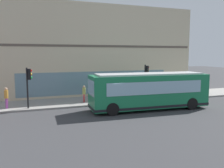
{
  "coord_description": "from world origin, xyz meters",
  "views": [
    {
      "loc": [
        -17.69,
        7.4,
        4.62
      ],
      "look_at": [
        2.57,
        -0.06,
        1.95
      ],
      "focal_mm": 38.38,
      "sensor_mm": 36.0,
      "label": 1
    }
  ],
  "objects_px": {
    "fire_hydrant": "(122,97)",
    "pedestrian_near_building_entrance": "(84,93)",
    "city_bus_nearside": "(149,91)",
    "pedestrian_by_light_pole": "(138,86)",
    "traffic_light_near_corner": "(146,75)",
    "pedestrian_walking_along_curb": "(6,96)",
    "traffic_light_down_block": "(29,80)"
  },
  "relations": [
    {
      "from": "city_bus_nearside",
      "to": "traffic_light_near_corner",
      "type": "xyz_separation_m",
      "value": [
        3.23,
        -1.44,
        1.02
      ]
    },
    {
      "from": "pedestrian_near_building_entrance",
      "to": "pedestrian_by_light_pole",
      "type": "bearing_deg",
      "value": -73.66
    },
    {
      "from": "traffic_light_near_corner",
      "to": "city_bus_nearside",
      "type": "bearing_deg",
      "value": 155.91
    },
    {
      "from": "traffic_light_near_corner",
      "to": "pedestrian_by_light_pole",
      "type": "bearing_deg",
      "value": -11.88
    },
    {
      "from": "traffic_light_down_block",
      "to": "fire_hydrant",
      "type": "height_order",
      "value": "traffic_light_down_block"
    },
    {
      "from": "fire_hydrant",
      "to": "traffic_light_down_block",
      "type": "bearing_deg",
      "value": 93.69
    },
    {
      "from": "traffic_light_near_corner",
      "to": "pedestrian_by_light_pole",
      "type": "relative_size",
      "value": 2.08
    },
    {
      "from": "city_bus_nearside",
      "to": "pedestrian_by_light_pole",
      "type": "bearing_deg",
      "value": -18.53
    },
    {
      "from": "fire_hydrant",
      "to": "pedestrian_walking_along_curb",
      "type": "xyz_separation_m",
      "value": [
        0.02,
        10.4,
        0.66
      ]
    },
    {
      "from": "traffic_light_down_block",
      "to": "pedestrian_walking_along_curb",
      "type": "relative_size",
      "value": 1.93
    },
    {
      "from": "pedestrian_by_light_pole",
      "to": "pedestrian_walking_along_curb",
      "type": "relative_size",
      "value": 0.95
    },
    {
      "from": "fire_hydrant",
      "to": "pedestrian_by_light_pole",
      "type": "distance_m",
      "value": 3.81
    },
    {
      "from": "fire_hydrant",
      "to": "pedestrian_near_building_entrance",
      "type": "height_order",
      "value": "pedestrian_near_building_entrance"
    },
    {
      "from": "traffic_light_down_block",
      "to": "pedestrian_near_building_entrance",
      "type": "bearing_deg",
      "value": -79.09
    },
    {
      "from": "fire_hydrant",
      "to": "pedestrian_near_building_entrance",
      "type": "relative_size",
      "value": 0.47
    },
    {
      "from": "traffic_light_near_corner",
      "to": "fire_hydrant",
      "type": "xyz_separation_m",
      "value": [
        0.55,
        2.33,
        -2.06
      ]
    },
    {
      "from": "fire_hydrant",
      "to": "pedestrian_by_light_pole",
      "type": "bearing_deg",
      "value": -51.54
    },
    {
      "from": "traffic_light_near_corner",
      "to": "traffic_light_down_block",
      "type": "relative_size",
      "value": 1.02
    },
    {
      "from": "city_bus_nearside",
      "to": "traffic_light_down_block",
      "type": "bearing_deg",
      "value": 71.22
    },
    {
      "from": "fire_hydrant",
      "to": "pedestrian_near_building_entrance",
      "type": "xyz_separation_m",
      "value": [
        0.39,
        3.71,
        0.54
      ]
    },
    {
      "from": "city_bus_nearside",
      "to": "pedestrian_walking_along_curb",
      "type": "distance_m",
      "value": 11.92
    },
    {
      "from": "traffic_light_near_corner",
      "to": "traffic_light_down_block",
      "type": "bearing_deg",
      "value": 90.0
    },
    {
      "from": "fire_hydrant",
      "to": "pedestrian_by_light_pole",
      "type": "xyz_separation_m",
      "value": [
        2.34,
        -2.94,
        0.6
      ]
    },
    {
      "from": "city_bus_nearside",
      "to": "traffic_light_near_corner",
      "type": "relative_size",
      "value": 2.92
    },
    {
      "from": "pedestrian_by_light_pole",
      "to": "city_bus_nearside",
      "type": "bearing_deg",
      "value": 161.47
    },
    {
      "from": "pedestrian_by_light_pole",
      "to": "pedestrian_near_building_entrance",
      "type": "height_order",
      "value": "pedestrian_by_light_pole"
    },
    {
      "from": "traffic_light_near_corner",
      "to": "pedestrian_near_building_entrance",
      "type": "xyz_separation_m",
      "value": [
        0.94,
        6.05,
        -1.52
      ]
    },
    {
      "from": "city_bus_nearside",
      "to": "pedestrian_near_building_entrance",
      "type": "relative_size",
      "value": 6.43
    },
    {
      "from": "city_bus_nearside",
      "to": "fire_hydrant",
      "type": "distance_m",
      "value": 4.02
    },
    {
      "from": "city_bus_nearside",
      "to": "fire_hydrant",
      "type": "height_order",
      "value": "city_bus_nearside"
    },
    {
      "from": "city_bus_nearside",
      "to": "pedestrian_by_light_pole",
      "type": "relative_size",
      "value": 6.09
    },
    {
      "from": "city_bus_nearside",
      "to": "fire_hydrant",
      "type": "relative_size",
      "value": 13.74
    }
  ]
}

